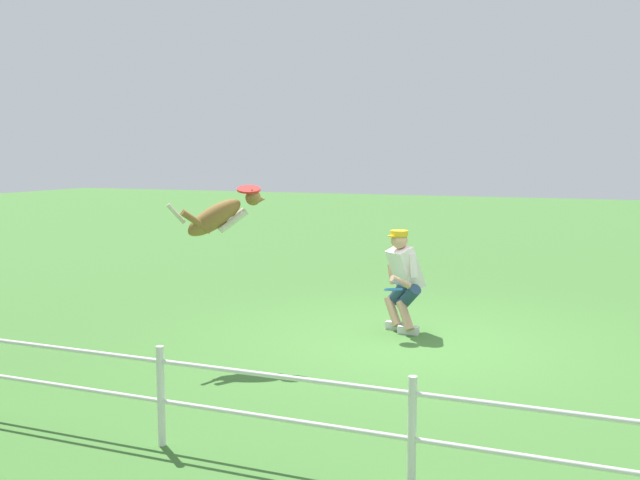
% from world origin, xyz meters
% --- Properties ---
extents(ground_plane, '(60.00, 60.00, 0.00)m').
position_xyz_m(ground_plane, '(0.00, 0.00, 0.00)').
color(ground_plane, '#417331').
extents(person, '(0.59, 0.71, 1.29)m').
position_xyz_m(person, '(0.27, -0.56, 0.70)').
color(person, silver).
rests_on(person, ground_plane).
extents(dog, '(0.89, 0.71, 0.59)m').
position_xyz_m(dog, '(1.81, 1.32, 1.58)').
color(dog, olive).
extents(frisbee_flying, '(0.34, 0.33, 0.12)m').
position_xyz_m(frisbee_flying, '(1.56, 1.09, 1.86)').
color(frisbee_flying, red).
extents(frisbee_held, '(0.32, 0.32, 0.09)m').
position_xyz_m(frisbee_held, '(0.28, -0.17, 0.61)').
color(frisbee_held, '#327FEF').
rests_on(frisbee_held, person).
extents(fence, '(13.97, 0.06, 0.79)m').
position_xyz_m(fence, '(-0.00, 3.65, 0.47)').
color(fence, silver).
rests_on(fence, ground_plane).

